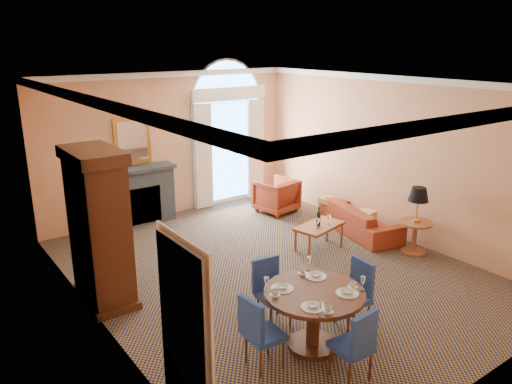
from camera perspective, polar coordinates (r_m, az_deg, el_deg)
ground at (r=8.80m, az=1.94°, el=-8.90°), size 7.50×7.50×0.00m
room_envelope at (r=8.55m, az=-0.80°, el=8.02°), size 6.04×7.52×3.45m
armoire at (r=7.75m, az=-17.46°, el=-4.20°), size 0.68×1.21×2.37m
dining_table at (r=6.55m, az=6.62°, el=-12.83°), size 1.29×1.29×1.01m
dining_chair_north at (r=7.10m, az=1.61°, el=-10.75°), size 0.45×0.46×0.94m
dining_chair_south at (r=6.06m, az=11.49°, el=-16.44°), size 0.45×0.46×0.94m
dining_chair_east at (r=7.18m, az=11.48°, el=-10.80°), size 0.49×0.49×0.94m
dining_chair_west at (r=6.17m, az=0.25°, el=-15.38°), size 0.46×0.45×0.94m
sofa at (r=10.55m, az=11.76°, el=-3.03°), size 1.22×2.15×0.59m
armchair at (r=11.56m, az=2.31°, el=-0.41°), size 0.95×0.97×0.78m
coffee_table at (r=9.53m, az=7.25°, el=-3.96°), size 1.07×0.75×0.87m
side_table at (r=9.65m, az=17.90°, el=-2.23°), size 0.62×0.62×1.26m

